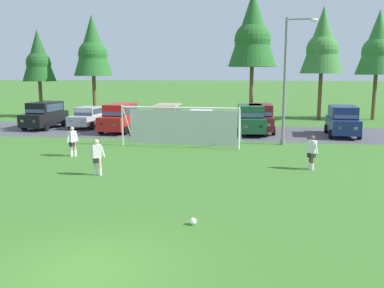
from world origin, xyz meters
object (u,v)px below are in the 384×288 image
(parked_car_slot_center_left, at_px, (120,118))
(parked_car_slot_center_right, at_px, (200,121))
(street_lamp, at_px, (288,80))
(soccer_ball, at_px, (193,221))
(parked_car_slot_right, at_px, (250,119))
(player_midfield_center, at_px, (312,152))
(parked_car_slot_far_right, at_px, (260,118))
(parked_car_slot_end, at_px, (343,121))
(soccer_goal, at_px, (182,125))
(player_striker_near, at_px, (73,141))
(parked_car_slot_left, at_px, (88,117))
(parked_car_slot_center, at_px, (167,118))
(parked_car_slot_far_left, at_px, (45,115))
(player_defender_far, at_px, (97,157))

(parked_car_slot_center_left, relative_size, parked_car_slot_center_right, 1.11)
(street_lamp, bearing_deg, soccer_ball, -104.70)
(parked_car_slot_center_left, relative_size, parked_car_slot_right, 0.99)
(player_midfield_center, xyz_separation_m, parked_car_slot_center_right, (-6.71, 11.55, 0.05))
(parked_car_slot_center_left, bearing_deg, street_lamp, -18.41)
(player_midfield_center, distance_m, parked_car_slot_far_right, 12.44)
(soccer_ball, distance_m, parked_car_slot_center_right, 19.74)
(parked_car_slot_end, bearing_deg, soccer_goal, -153.66)
(parked_car_slot_center_left, height_order, parked_car_slot_far_right, same)
(parked_car_slot_center_right, height_order, street_lamp, street_lamp)
(soccer_goal, bearing_deg, soccer_ball, -79.33)
(parked_car_slot_center_left, height_order, parked_car_slot_right, same)
(parked_car_slot_right, bearing_deg, parked_car_slot_far_right, 54.45)
(soccer_goal, distance_m, player_midfield_center, 9.24)
(player_striker_near, distance_m, parked_car_slot_right, 13.76)
(parked_car_slot_left, bearing_deg, parked_car_slot_right, -7.92)
(player_striker_near, relative_size, parked_car_slot_center, 0.35)
(parked_car_slot_left, relative_size, parked_car_slot_right, 0.91)
(parked_car_slot_right, xyz_separation_m, street_lamp, (2.23, -4.33, 2.97))
(parked_car_slot_far_left, height_order, parked_car_slot_center, same)
(player_midfield_center, distance_m, street_lamp, 7.65)
(soccer_goal, xyz_separation_m, parked_car_slot_far_left, (-12.46, 6.31, -0.18))
(soccer_ball, relative_size, parked_car_slot_far_right, 0.05)
(soccer_ball, bearing_deg, parked_car_slot_center_right, 96.15)
(soccer_ball, bearing_deg, parked_car_slot_end, 66.66)
(street_lamp, bearing_deg, parked_car_slot_end, 44.40)
(parked_car_slot_center_left, relative_size, parked_car_slot_far_right, 1.02)
(parked_car_slot_far_left, xyz_separation_m, parked_car_slot_left, (3.35, 0.99, -0.24))
(soccer_goal, xyz_separation_m, player_striker_near, (-5.39, -4.33, -0.47))
(parked_car_slot_center, bearing_deg, soccer_goal, -69.31)
(parked_car_slot_far_right, bearing_deg, soccer_goal, -127.85)
(player_defender_far, bearing_deg, soccer_ball, -47.42)
(parked_car_slot_center_right, bearing_deg, soccer_ball, -83.85)
(soccer_ball, bearing_deg, parked_car_slot_center, 103.55)
(player_striker_near, height_order, street_lamp, street_lamp)
(player_defender_far, xyz_separation_m, parked_car_slot_center_right, (3.01, 14.04, 0.05))
(player_midfield_center, distance_m, parked_car_slot_center_left, 16.93)
(soccer_goal, xyz_separation_m, parked_car_slot_center_right, (0.49, 5.77, -0.42))
(player_defender_far, height_order, parked_car_slot_left, parked_car_slot_left)
(parked_car_slot_far_left, distance_m, parked_car_slot_far_right, 17.49)
(parked_car_slot_center_left, xyz_separation_m, parked_car_slot_right, (10.00, 0.26, 0.00))
(soccer_ball, distance_m, player_striker_near, 12.45)
(street_lamp, bearing_deg, player_striker_near, -155.48)
(soccer_ball, height_order, parked_car_slot_center_right, parked_car_slot_center_right)
(player_striker_near, bearing_deg, player_defender_far, -53.84)
(parked_car_slot_center, bearing_deg, parked_car_slot_center_left, -177.50)
(soccer_ball, height_order, parked_car_slot_right, parked_car_slot_right)
(player_midfield_center, height_order, street_lamp, street_lamp)
(parked_car_slot_center_left, height_order, parked_car_slot_center_right, parked_car_slot_center_left)
(player_striker_near, distance_m, player_midfield_center, 12.68)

